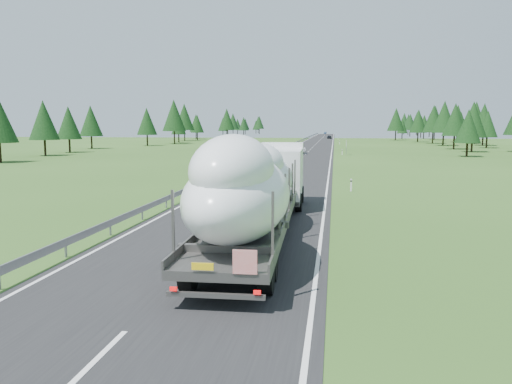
# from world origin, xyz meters

# --- Properties ---
(ground) EXTENTS (400.00, 400.00, 0.00)m
(ground) POSITION_xyz_m (0.00, 0.00, 0.00)
(ground) COLOR #2C4F1A
(ground) RESTS_ON ground
(road_surface) EXTENTS (10.00, 400.00, 0.02)m
(road_surface) POSITION_xyz_m (0.00, 100.00, 0.01)
(road_surface) COLOR black
(road_surface) RESTS_ON ground
(guardrail) EXTENTS (0.10, 400.00, 0.76)m
(guardrail) POSITION_xyz_m (-5.30, 99.94, 0.60)
(guardrail) COLOR slate
(guardrail) RESTS_ON ground
(marker_posts) EXTENTS (0.13, 350.08, 1.00)m
(marker_posts) POSITION_xyz_m (6.50, 155.00, 0.54)
(marker_posts) COLOR silver
(marker_posts) RESTS_ON ground
(highway_sign) EXTENTS (0.08, 0.90, 2.60)m
(highway_sign) POSITION_xyz_m (7.20, 80.00, 1.81)
(highway_sign) COLOR slate
(highway_sign) RESTS_ON ground
(tree_line_right) EXTENTS (28.84, 354.48, 12.66)m
(tree_line_right) POSITION_xyz_m (39.90, 128.05, 7.08)
(tree_line_right) COLOR black
(tree_line_right) RESTS_ON ground
(tree_line_left) EXTENTS (15.59, 354.60, 12.53)m
(tree_line_left) POSITION_xyz_m (-43.28, 148.82, 6.76)
(tree_line_left) COLOR black
(tree_line_left) RESTS_ON ground
(boat_truck) EXTENTS (3.79, 21.72, 4.91)m
(boat_truck) POSITION_xyz_m (1.72, 12.44, 2.57)
(boat_truck) COLOR white
(boat_truck) RESTS_ON ground
(distant_van) EXTENTS (2.59, 5.20, 1.41)m
(distant_van) POSITION_xyz_m (-1.20, 82.15, 0.71)
(distant_van) COLOR silver
(distant_van) RESTS_ON ground
(distant_car_dark) EXTENTS (2.02, 4.14, 1.36)m
(distant_car_dark) POSITION_xyz_m (3.03, 188.76, 0.68)
(distant_car_dark) COLOR black
(distant_car_dark) RESTS_ON ground
(distant_car_blue) EXTENTS (1.74, 4.04, 1.29)m
(distant_car_blue) POSITION_xyz_m (-0.49, 292.99, 0.65)
(distant_car_blue) COLOR #1B304B
(distant_car_blue) RESTS_ON ground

